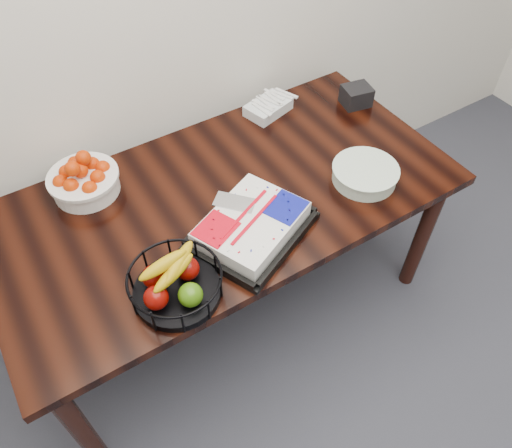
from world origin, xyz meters
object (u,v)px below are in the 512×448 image
tangerine_bowl (83,177)px  fruit_basket (176,282)px  table (227,209)px  napkin_box (356,96)px  plate_stack (365,174)px  cake_tray (251,226)px

tangerine_bowl → fruit_basket: 0.62m
table → napkin_box: napkin_box is taller
table → tangerine_bowl: (-0.44, 0.30, 0.16)m
tangerine_bowl → fruit_basket: size_ratio=0.89×
tangerine_bowl → plate_stack: bearing=-29.0°
fruit_basket → plate_stack: 0.87m
cake_tray → fruit_basket: fruit_basket is taller
tangerine_bowl → plate_stack: tangerine_bowl is taller
cake_tray → napkin_box: (0.82, 0.41, 0.00)m
table → fruit_basket: bearing=-139.0°
fruit_basket → napkin_box: (1.16, 0.50, -0.02)m
cake_tray → napkin_box: 0.91m
table → tangerine_bowl: size_ratio=6.67×
cake_tray → tangerine_bowl: bearing=129.2°
tangerine_bowl → napkin_box: bearing=-5.2°
napkin_box → cake_tray: bearing=-153.5°
cake_tray → fruit_basket: 0.35m
fruit_basket → plate_stack: bearing=5.9°
tangerine_bowl → fruit_basket: tangerine_bowl is taller
cake_tray → plate_stack: 0.52m
plate_stack → napkin_box: 0.51m
table → fruit_basket: 0.50m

